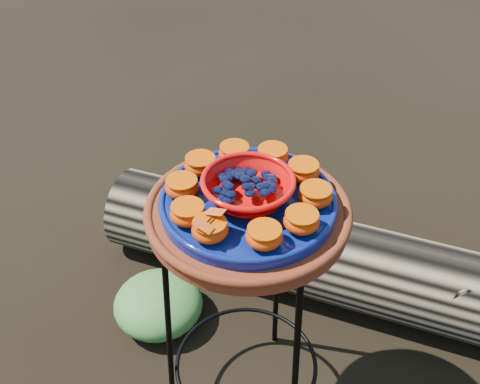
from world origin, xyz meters
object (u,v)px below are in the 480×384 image
at_px(terracotta_saucer, 248,214).
at_px(driftwood_log, 322,258).
at_px(plant_stand, 247,319).
at_px(red_bowl, 248,189).
at_px(cobalt_plate, 248,203).

distance_m(terracotta_saucer, driftwood_log, 0.76).
distance_m(plant_stand, terracotta_saucer, 0.37).
bearing_deg(red_bowl, plant_stand, 0.00).
xyz_separation_m(plant_stand, terracotta_saucer, (0.00, 0.00, 0.37)).
bearing_deg(plant_stand, red_bowl, 0.00).
height_order(plant_stand, cobalt_plate, cobalt_plate).
bearing_deg(red_bowl, cobalt_plate, 0.00).
xyz_separation_m(plant_stand, cobalt_plate, (0.00, 0.00, 0.40)).
bearing_deg(terracotta_saucer, cobalt_plate, 0.00).
xyz_separation_m(plant_stand, red_bowl, (0.00, 0.00, 0.44)).
bearing_deg(plant_stand, driftwood_log, 84.04).
bearing_deg(terracotta_saucer, plant_stand, 0.00).
bearing_deg(plant_stand, cobalt_plate, 0.00).
bearing_deg(terracotta_saucer, red_bowl, 0.00).
relative_size(cobalt_plate, red_bowl, 2.00).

